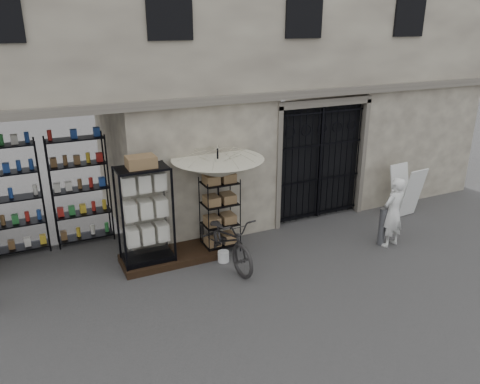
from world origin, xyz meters
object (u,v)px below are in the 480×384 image
market_umbrella (218,163)px  white_bucket (223,256)px  wire_rack (220,216)px  easel_sign (406,191)px  steel_bollard (382,227)px  bicycle (226,262)px  display_cabinet (146,220)px  shopkeeper (389,245)px

market_umbrella → white_bucket: bearing=-104.0°
wire_rack → easel_sign: (5.14, -0.24, -0.15)m
white_bucket → steel_bollard: steel_bollard is taller
bicycle → steel_bollard: (3.56, -0.73, 0.44)m
wire_rack → easel_sign: bearing=-18.9°
display_cabinet → bicycle: display_cabinet is taller
market_umbrella → steel_bollard: market_umbrella is taller
bicycle → easel_sign: easel_sign is taller
market_umbrella → easel_sign: market_umbrella is taller
display_cabinet → steel_bollard: size_ratio=2.48×
shopkeeper → easel_sign: (1.57, 1.21, 0.67)m
bicycle → steel_bollard: 3.66m
display_cabinet → shopkeeper: 5.50m
market_umbrella → bicycle: 2.10m
market_umbrella → shopkeeper: market_umbrella is taller
steel_bollard → white_bucket: bearing=167.5°
shopkeeper → bicycle: bearing=-23.4°
wire_rack → market_umbrella: 1.18m
display_cabinet → white_bucket: bearing=-34.5°
easel_sign → white_bucket: bearing=178.1°
shopkeeper → easel_sign: easel_sign is taller
wire_rack → shopkeeper: wire_rack is taller
white_bucket → easel_sign: size_ratio=0.18×
wire_rack → shopkeeper: 3.94m
steel_bollard → shopkeeper: (0.15, -0.13, -0.44)m
shopkeeper → easel_sign: bearing=-152.8°
white_bucket → steel_bollard: 3.68m
wire_rack → shopkeeper: (3.57, -1.45, -0.82)m
wire_rack → market_umbrella: market_umbrella is taller
market_umbrella → bicycle: (-0.12, -0.63, -2.00)m
shopkeeper → wire_rack: bearing=-32.5°
steel_bollard → shopkeeper: 0.48m
market_umbrella → easel_sign: 5.33m
display_cabinet → market_umbrella: size_ratio=0.78×
display_cabinet → wire_rack: size_ratio=1.28×
display_cabinet → white_bucket: size_ratio=9.02×
bicycle → steel_bollard: bicycle is taller
steel_bollard → easel_sign: bearing=32.2°
display_cabinet → steel_bollard: 5.25m
display_cabinet → steel_bollard: display_cabinet is taller
bicycle → display_cabinet: bearing=153.1°
market_umbrella → steel_bollard: 4.01m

